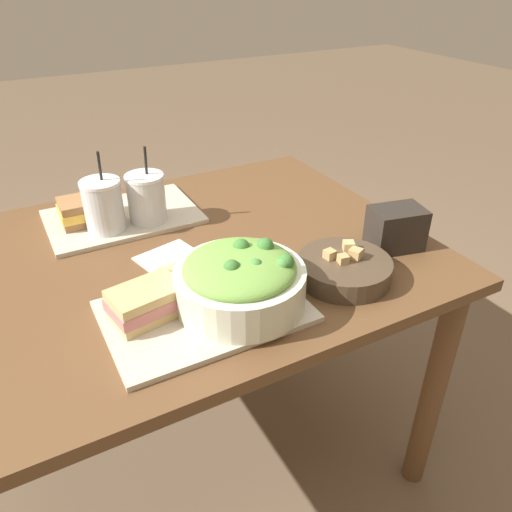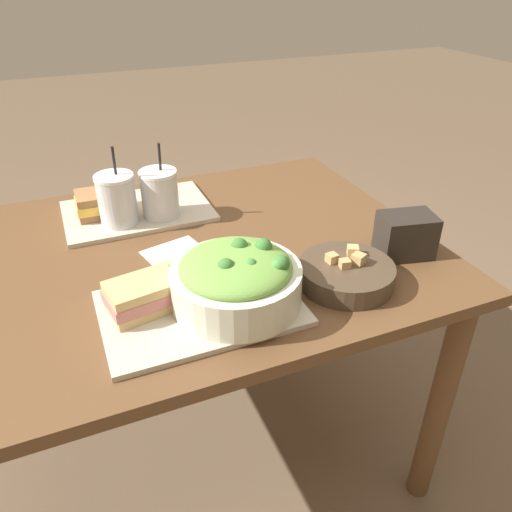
{
  "view_description": "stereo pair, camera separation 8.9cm",
  "coord_description": "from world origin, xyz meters",
  "px_view_note": "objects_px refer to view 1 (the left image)",
  "views": [
    {
      "loc": [
        -0.31,
        -0.99,
        1.34
      ],
      "look_at": [
        0.11,
        -0.2,
        0.79
      ],
      "focal_mm": 35.0,
      "sensor_mm": 36.0,
      "label": 1
    },
    {
      "loc": [
        -0.23,
        -1.03,
        1.34
      ],
      "look_at": [
        0.11,
        -0.2,
        0.79
      ],
      "focal_mm": 35.0,
      "sensor_mm": 36.0,
      "label": 2
    }
  ],
  "objects_px": {
    "sandwich_near": "(147,302)",
    "baguette_near": "(197,269)",
    "sandwich_far": "(87,210)",
    "chip_bag": "(396,228)",
    "napkin_folded": "(167,256)",
    "drink_cup_dark": "(104,207)",
    "salad_bowl": "(240,280)",
    "soup_bowl": "(344,268)",
    "drink_cup_red": "(148,199)"
  },
  "relations": [
    {
      "from": "sandwich_near",
      "to": "baguette_near",
      "type": "xyz_separation_m",
      "value": [
        0.13,
        0.07,
        -0.0
      ]
    },
    {
      "from": "sandwich_near",
      "to": "sandwich_far",
      "type": "distance_m",
      "value": 0.46
    },
    {
      "from": "sandwich_far",
      "to": "chip_bag",
      "type": "xyz_separation_m",
      "value": [
        0.63,
        -0.47,
        0.01
      ]
    },
    {
      "from": "baguette_near",
      "to": "napkin_folded",
      "type": "distance_m",
      "value": 0.15
    },
    {
      "from": "baguette_near",
      "to": "napkin_folded",
      "type": "relative_size",
      "value": 1.03
    },
    {
      "from": "sandwich_far",
      "to": "napkin_folded",
      "type": "xyz_separation_m",
      "value": [
        0.12,
        -0.25,
        -0.04
      ]
    },
    {
      "from": "sandwich_near",
      "to": "drink_cup_dark",
      "type": "distance_m",
      "value": 0.4
    },
    {
      "from": "salad_bowl",
      "to": "chip_bag",
      "type": "distance_m",
      "value": 0.44
    },
    {
      "from": "soup_bowl",
      "to": "drink_cup_dark",
      "type": "height_order",
      "value": "drink_cup_dark"
    },
    {
      "from": "sandwich_far",
      "to": "soup_bowl",
      "type": "bearing_deg",
      "value": -49.72
    },
    {
      "from": "sandwich_far",
      "to": "napkin_folded",
      "type": "bearing_deg",
      "value": -63.27
    },
    {
      "from": "salad_bowl",
      "to": "sandwich_far",
      "type": "height_order",
      "value": "salad_bowl"
    },
    {
      "from": "chip_bag",
      "to": "drink_cup_dark",
      "type": "bearing_deg",
      "value": 158.02
    },
    {
      "from": "drink_cup_red",
      "to": "drink_cup_dark",
      "type": "bearing_deg",
      "value": 180.0
    },
    {
      "from": "chip_bag",
      "to": "sandwich_far",
      "type": "bearing_deg",
      "value": 155.07
    },
    {
      "from": "salad_bowl",
      "to": "drink_cup_dark",
      "type": "distance_m",
      "value": 0.47
    },
    {
      "from": "soup_bowl",
      "to": "drink_cup_dark",
      "type": "relative_size",
      "value": 1.0
    },
    {
      "from": "drink_cup_red",
      "to": "napkin_folded",
      "type": "xyz_separation_m",
      "value": [
        -0.02,
        -0.18,
        -0.07
      ]
    },
    {
      "from": "chip_bag",
      "to": "napkin_folded",
      "type": "xyz_separation_m",
      "value": [
        -0.5,
        0.22,
        -0.05
      ]
    },
    {
      "from": "soup_bowl",
      "to": "sandwich_far",
      "type": "bearing_deg",
      "value": 129.86
    },
    {
      "from": "napkin_folded",
      "to": "drink_cup_red",
      "type": "bearing_deg",
      "value": 84.02
    },
    {
      "from": "drink_cup_red",
      "to": "napkin_folded",
      "type": "height_order",
      "value": "drink_cup_red"
    },
    {
      "from": "soup_bowl",
      "to": "sandwich_far",
      "type": "height_order",
      "value": "sandwich_far"
    },
    {
      "from": "soup_bowl",
      "to": "drink_cup_dark",
      "type": "distance_m",
      "value": 0.61
    },
    {
      "from": "drink_cup_dark",
      "to": "chip_bag",
      "type": "distance_m",
      "value": 0.72
    },
    {
      "from": "sandwich_near",
      "to": "drink_cup_red",
      "type": "relative_size",
      "value": 0.77
    },
    {
      "from": "salad_bowl",
      "to": "napkin_folded",
      "type": "height_order",
      "value": "salad_bowl"
    },
    {
      "from": "baguette_near",
      "to": "chip_bag",
      "type": "bearing_deg",
      "value": -105.45
    },
    {
      "from": "sandwich_far",
      "to": "drink_cup_red",
      "type": "height_order",
      "value": "drink_cup_red"
    },
    {
      "from": "baguette_near",
      "to": "sandwich_far",
      "type": "relative_size",
      "value": 1.14
    },
    {
      "from": "sandwich_near",
      "to": "drink_cup_dark",
      "type": "height_order",
      "value": "drink_cup_dark"
    },
    {
      "from": "sandwich_far",
      "to": "drink_cup_dark",
      "type": "distance_m",
      "value": 0.08
    },
    {
      "from": "drink_cup_dark",
      "to": "napkin_folded",
      "type": "height_order",
      "value": "drink_cup_dark"
    },
    {
      "from": "soup_bowl",
      "to": "napkin_folded",
      "type": "bearing_deg",
      "value": 138.98
    },
    {
      "from": "sandwich_far",
      "to": "chip_bag",
      "type": "height_order",
      "value": "chip_bag"
    },
    {
      "from": "baguette_near",
      "to": "drink_cup_dark",
      "type": "bearing_deg",
      "value": 12.71
    },
    {
      "from": "sandwich_far",
      "to": "drink_cup_red",
      "type": "relative_size",
      "value": 0.7
    },
    {
      "from": "baguette_near",
      "to": "drink_cup_red",
      "type": "relative_size",
      "value": 0.8
    },
    {
      "from": "sandwich_near",
      "to": "baguette_near",
      "type": "height_order",
      "value": "sandwich_near"
    },
    {
      "from": "salad_bowl",
      "to": "sandwich_far",
      "type": "xyz_separation_m",
      "value": [
        -0.19,
        0.51,
        -0.02
      ]
    },
    {
      "from": "chip_bag",
      "to": "soup_bowl",
      "type": "bearing_deg",
      "value": -152.62
    },
    {
      "from": "salad_bowl",
      "to": "drink_cup_dark",
      "type": "xyz_separation_m",
      "value": [
        -0.16,
        0.44,
        0.01
      ]
    },
    {
      "from": "baguette_near",
      "to": "sandwich_far",
      "type": "bearing_deg",
      "value": 13.54
    },
    {
      "from": "sandwich_near",
      "to": "chip_bag",
      "type": "xyz_separation_m",
      "value": [
        0.62,
        -0.01,
        0.01
      ]
    },
    {
      "from": "drink_cup_dark",
      "to": "sandwich_near",
      "type": "bearing_deg",
      "value": -92.7
    },
    {
      "from": "drink_cup_dark",
      "to": "drink_cup_red",
      "type": "relative_size",
      "value": 1.03
    },
    {
      "from": "sandwich_near",
      "to": "drink_cup_red",
      "type": "bearing_deg",
      "value": 61.55
    },
    {
      "from": "soup_bowl",
      "to": "baguette_near",
      "type": "distance_m",
      "value": 0.32
    },
    {
      "from": "napkin_folded",
      "to": "sandwich_far",
      "type": "bearing_deg",
      "value": 116.32
    },
    {
      "from": "soup_bowl",
      "to": "chip_bag",
      "type": "distance_m",
      "value": 0.2
    }
  ]
}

